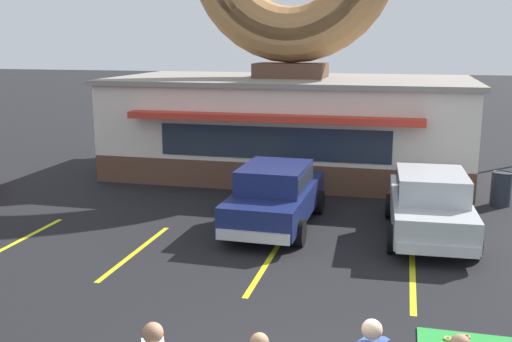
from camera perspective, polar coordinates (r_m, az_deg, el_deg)
The scene contains 10 objects.
donut_shop_building at distance 20.98m, azimuth 3.34°, elevation 9.90°, with size 12.30×6.75×10.96m.
mini_donut_near_right at distance 10.37m, azimuth 19.41°, elevation -14.64°, with size 0.13×0.13×0.04m, color #D17F47.
mini_donut_mid_left at distance 10.21m, azimuth 17.79°, elevation -14.94°, with size 0.13×0.13×0.04m, color #E5C666.
car_navy at distance 15.06m, azimuth 1.88°, elevation -2.10°, with size 2.05×4.60×1.60m.
car_silver at distance 14.86m, azimuth 16.24°, elevation -2.80°, with size 2.13×4.63×1.60m.
trash_bin at distance 18.44m, azimuth 22.30°, elevation -1.54°, with size 0.57×0.57×0.97m.
parking_stripe_far_left at distance 15.24m, azimuth -21.69°, elevation -6.23°, with size 0.12×3.60×0.01m, color yellow.
parking_stripe_left at distance 13.76m, azimuth -11.36°, elevation -7.55°, with size 0.12×3.60×0.01m, color yellow.
parking_stripe_mid_left at distance 12.82m, azimuth 1.01°, elevation -8.80°, with size 0.12×3.60×0.01m, color yellow.
parking_stripe_centre at distance 12.55m, azimuth 14.69°, elevation -9.71°, with size 0.12×3.60×0.01m, color yellow.
Camera 1 is at (1.23, -6.66, 4.63)m, focal length 42.00 mm.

